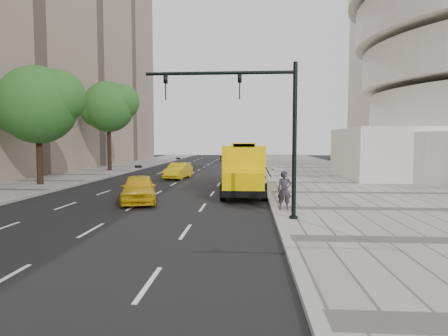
# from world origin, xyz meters

# --- Properties ---
(ground) EXTENTS (140.00, 140.00, 0.00)m
(ground) POSITION_xyz_m (0.00, 0.00, 0.00)
(ground) COLOR black
(ground) RESTS_ON ground
(sidewalk_museum) EXTENTS (12.00, 140.00, 0.15)m
(sidewalk_museum) POSITION_xyz_m (12.00, 0.00, 0.07)
(sidewalk_museum) COLOR gray
(sidewalk_museum) RESTS_ON ground
(sidewalk_far) EXTENTS (6.00, 140.00, 0.15)m
(sidewalk_far) POSITION_xyz_m (-11.00, 0.00, 0.07)
(sidewalk_far) COLOR gray
(sidewalk_far) RESTS_ON ground
(curb_museum) EXTENTS (0.30, 140.00, 0.15)m
(curb_museum) POSITION_xyz_m (6.00, 0.00, 0.07)
(curb_museum) COLOR gray
(curb_museum) RESTS_ON ground
(curb_far) EXTENTS (0.30, 140.00, 0.15)m
(curb_far) POSITION_xyz_m (-8.00, 0.00, 0.07)
(curb_far) COLOR gray
(curb_far) RESTS_ON ground
(tree_b) EXTENTS (6.28, 5.58, 8.71)m
(tree_b) POSITION_xyz_m (-10.39, 3.14, 5.96)
(tree_b) COLOR black
(tree_b) RESTS_ON ground
(tree_c) EXTENTS (6.17, 5.49, 9.80)m
(tree_c) POSITION_xyz_m (-10.40, 16.88, 7.10)
(tree_c) COLOR black
(tree_c) RESTS_ON ground
(school_bus) EXTENTS (2.96, 11.56, 3.19)m
(school_bus) POSITION_xyz_m (4.50, 2.08, 1.76)
(school_bus) COLOR #F6C800
(school_bus) RESTS_ON ground
(taxi_near) EXTENTS (2.83, 4.70, 1.50)m
(taxi_near) POSITION_xyz_m (-1.09, -3.71, 0.75)
(taxi_near) COLOR gold
(taxi_near) RESTS_ON ground
(taxi_far) EXTENTS (2.04, 4.38, 1.39)m
(taxi_far) POSITION_xyz_m (-1.43, 9.29, 0.69)
(taxi_far) COLOR gold
(taxi_far) RESTS_ON ground
(pedestrian) EXTENTS (0.70, 0.50, 1.79)m
(pedestrian) POSITION_xyz_m (6.41, -6.14, 1.05)
(pedestrian) COLOR #2C2B32
(pedestrian) RESTS_ON sidewalk_museum
(traffic_signal) EXTENTS (6.18, 0.36, 6.40)m
(traffic_signal) POSITION_xyz_m (5.19, -8.07, 4.09)
(traffic_signal) COLOR black
(traffic_signal) RESTS_ON ground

